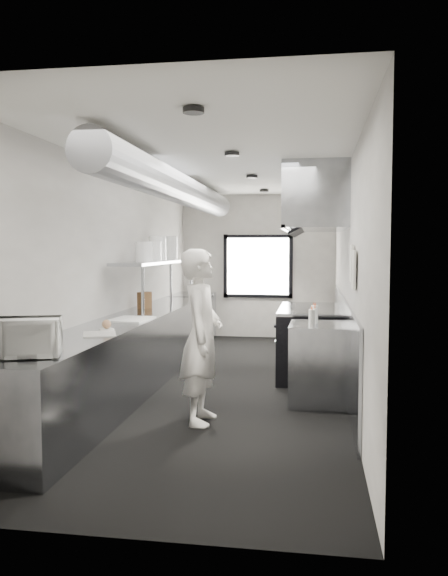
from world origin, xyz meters
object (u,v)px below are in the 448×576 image
at_px(cutting_board, 131,319).
at_px(plate_stack_a, 144,252).
at_px(knife_block, 145,300).
at_px(plate_stack_d, 170,248).
at_px(deli_tub_b, 41,338).
at_px(squeeze_bottle_b, 311,318).
at_px(exhaust_hood, 315,201).
at_px(pass_shelf, 158,263).
at_px(line_cook, 202,336).
at_px(prep_counter, 129,354).
at_px(squeeze_bottle_a, 312,319).
at_px(bottle_station, 318,363).
at_px(far_work_table, 192,318).
at_px(squeeze_bottle_e, 314,313).
at_px(plate_stack_c, 158,248).
at_px(small_plate, 107,329).
at_px(squeeze_bottle_d, 315,314).
at_px(deli_tub_a, 35,341).
at_px(range, 309,342).
at_px(squeeze_bottle_c, 315,316).
at_px(plate_stack_b, 154,251).
at_px(microwave, 25,337).

relative_size(cutting_board, plate_stack_a, 2.10).
height_order(knife_block, plate_stack_d, plate_stack_d).
bearing_deg(deli_tub_b, squeeze_bottle_b, 32.10).
bearing_deg(squeeze_bottle_b, exhaust_hood, 88.98).
distance_m(pass_shelf, line_cook, 2.95).
xyz_separation_m(prep_counter, plate_stack_a, (-0.03, 0.78, 1.26)).
relative_size(plate_stack_a, squeeze_bottle_a, 1.36).
relative_size(bottle_station, cutting_board, 1.58).
bearing_deg(prep_counter, deli_tub_b, -95.78).
xyz_separation_m(far_work_table, squeeze_bottle_b, (2.22, -4.09, 0.54)).
bearing_deg(squeeze_bottle_e, plate_stack_c, 148.27).
height_order(small_plate, cutting_board, cutting_board).
bearing_deg(squeeze_bottle_d, far_work_table, 120.88).
height_order(deli_tub_b, plate_stack_c, plate_stack_c).
relative_size(bottle_station, far_work_table, 0.75).
bearing_deg(squeeze_bottle_a, prep_counter, 166.32).
xyz_separation_m(plate_stack_c, squeeze_bottle_b, (2.28, -1.96, -0.76)).
relative_size(exhaust_hood, bottle_station, 2.44).
bearing_deg(plate_stack_c, deli_tub_a, -91.31).
height_order(prep_counter, squeeze_bottle_b, squeeze_bottle_b).
bearing_deg(range, knife_block, -177.84).
xyz_separation_m(line_cook, squeeze_bottle_c, (1.12, 0.95, 0.11)).
distance_m(far_work_table, plate_stack_b, 2.69).
height_order(squeeze_bottle_c, squeeze_bottle_e, squeeze_bottle_c).
relative_size(prep_counter, plate_stack_a, 22.12).
distance_m(bottle_station, plate_stack_d, 3.72).
height_order(bottle_station, deli_tub_b, deli_tub_b).
bearing_deg(plate_stack_b, plate_stack_c, 93.73).
bearing_deg(range, squeeze_bottle_c, -87.30).
distance_m(pass_shelf, cutting_board, 1.80).
bearing_deg(exhaust_hood, line_cook, -115.55).
bearing_deg(squeeze_bottle_e, cutting_board, -171.29).
bearing_deg(pass_shelf, knife_block, -103.54).
xyz_separation_m(squeeze_bottle_b, squeeze_bottle_e, (0.02, 0.53, -0.00)).
relative_size(range, line_cook, 0.92).
xyz_separation_m(plate_stack_a, squeeze_bottle_e, (2.27, -0.64, -0.72)).
relative_size(pass_shelf, range, 1.88).
distance_m(microwave, deli_tub_a, 0.45).
distance_m(squeeze_bottle_c, squeeze_bottle_e, 0.32).
height_order(deli_tub_a, plate_stack_b, plate_stack_b).
relative_size(line_cook, microwave, 3.46).
height_order(range, plate_stack_b, plate_stack_b).
bearing_deg(line_cook, plate_stack_d, 18.43).
distance_m(small_plate, knife_block, 2.15).
relative_size(far_work_table, plate_stack_a, 4.42).
bearing_deg(squeeze_bottle_c, plate_stack_a, 157.24).
relative_size(cutting_board, squeeze_bottle_c, 3.23).
distance_m(microwave, squeeze_bottle_d, 3.34).
height_order(plate_stack_b, squeeze_bottle_c, plate_stack_b).
xyz_separation_m(range, squeeze_bottle_d, (0.07, -1.28, 0.53)).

